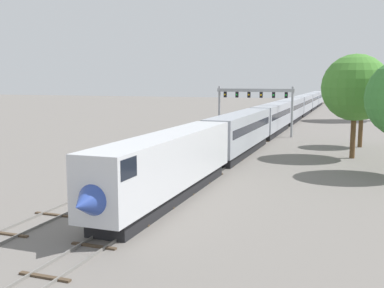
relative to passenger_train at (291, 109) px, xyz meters
name	(u,v)px	position (x,y,z in m)	size (l,w,h in m)	color
ground_plane	(116,212)	(-2.00, -70.40, -2.61)	(400.00, 400.00, 0.00)	slate
track_main	(283,126)	(0.00, -10.40, -2.55)	(2.60, 200.00, 0.16)	slate
track_near	(227,138)	(-5.50, -30.40, -2.55)	(2.60, 160.00, 0.16)	slate
passenger_train	(291,109)	(0.00, 0.00, 0.00)	(3.04, 153.16, 4.80)	silver
signal_gantry	(255,99)	(-2.25, -25.89, 3.07)	(12.10, 0.49, 7.67)	#999BA0
trackside_tree_left	(355,88)	(12.40, -42.89, 5.19)	(7.29, 7.29, 11.47)	brown
trackside_tree_right	(362,99)	(13.27, -33.52, 3.55)	(5.34, 5.34, 8.87)	brown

